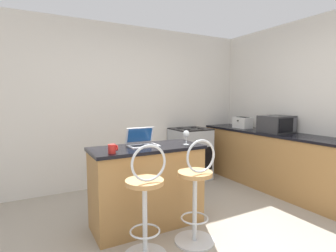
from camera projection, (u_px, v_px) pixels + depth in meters
The scene contains 12 objects.
wall_back at pixel (123, 106), 4.31m from camera, with size 12.00×0.06×2.60m.
breakfast_bar at pixel (147, 186), 2.93m from camera, with size 1.23×0.55×0.90m.
counter_right at pixel (276, 161), 4.08m from camera, with size 0.59×2.85×0.90m.
bar_stool_near at pixel (146, 204), 2.30m from camera, with size 0.40×0.40×1.05m.
bar_stool_far at pixel (196, 194), 2.56m from camera, with size 0.40×0.40×1.05m.
laptop at pixel (142, 141), 2.94m from camera, with size 0.33×0.25×0.20m.
microwave at pixel (277, 124), 4.05m from camera, with size 0.44×0.41×0.26m.
toaster at pixel (243, 123), 4.64m from camera, with size 0.23×0.30×0.20m.
stove_range at pixel (190, 154), 4.64m from camera, with size 0.62×0.58×0.91m.
wine_glass_tall at pixel (186, 134), 2.98m from camera, with size 0.08×0.08×0.16m.
mug_red at pixel (112, 149), 2.52m from camera, with size 0.09×0.07×0.09m.
mug_blue at pixel (235, 123), 5.11m from camera, with size 0.10×0.08×0.10m.
Camera 1 is at (-1.41, -1.80, 1.43)m, focal length 28.00 mm.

